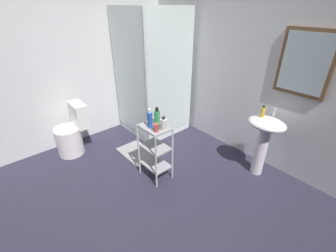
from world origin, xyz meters
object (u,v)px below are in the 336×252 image
toilet (72,134)px  bath_mat (137,153)px  pedestal_sink (264,135)px  storage_cart (155,148)px  shower_stall (153,106)px  body_wash_bottle_green (157,117)px  lotion_bottle_white (164,124)px  hand_soap_bottle (263,112)px  rinse_cup (156,128)px  shampoo_bottle_blue (150,120)px

toilet → bath_mat: (0.66, 0.69, -0.31)m
pedestal_sink → storage_cart: size_ratio=1.09×
shower_stall → body_wash_bottle_green: 1.23m
shower_stall → toilet: 1.36m
body_wash_bottle_green → shower_stall: bearing=145.5°
shower_stall → storage_cart: size_ratio=2.70×
shower_stall → pedestal_sink: (1.83, 0.34, 0.12)m
lotion_bottle_white → toilet: bearing=-155.3°
toilet → lotion_bottle_white: (1.38, 0.63, 0.50)m
shower_stall → lotion_bottle_white: 1.37m
shower_stall → toilet: bearing=-100.8°
body_wash_bottle_green → pedestal_sink: bearing=49.3°
hand_soap_bottle → lotion_bottle_white: hand_soap_bottle is taller
pedestal_sink → rinse_cup: bearing=-123.5°
toilet → lotion_bottle_white: 1.60m
hand_soap_bottle → rinse_cup: 1.31m
shower_stall → body_wash_bottle_green: bearing=-34.5°
shower_stall → hand_soap_bottle: bearing=11.2°
body_wash_bottle_green → lotion_bottle_white: bearing=-10.9°
toilet → shampoo_bottle_blue: size_ratio=3.24×
toilet → bath_mat: 1.01m
pedestal_sink → toilet: size_ratio=1.07×
lotion_bottle_white → pedestal_sink: bearing=55.7°
hand_soap_bottle → rinse_cup: (-0.66, -1.12, -0.09)m
toilet → storage_cart: toilet is taller
shampoo_bottle_blue → hand_soap_bottle: bearing=55.4°
hand_soap_bottle → rinse_cup: bearing=-120.4°
lotion_bottle_white → shower_stall: bearing=148.3°
storage_cart → hand_soap_bottle: bearing=54.8°
shampoo_bottle_blue → lotion_bottle_white: 0.17m
shower_stall → toilet: size_ratio=2.63×
storage_cart → body_wash_bottle_green: 0.40m
storage_cart → bath_mat: size_ratio=1.23×
toilet → lotion_bottle_white: size_ratio=4.47×
storage_cart → toilet: bearing=-154.3°
bath_mat → storage_cart: bearing=-8.9°
rinse_cup → shampoo_bottle_blue: bearing=178.0°
storage_cart → lotion_bottle_white: size_ratio=4.35×
toilet → shampoo_bottle_blue: 1.45m
shower_stall → storage_cart: bearing=-36.2°
shampoo_bottle_blue → body_wash_bottle_green: shampoo_bottle_blue is taller
pedestal_sink → body_wash_bottle_green: body_wash_bottle_green is taller
pedestal_sink → body_wash_bottle_green: size_ratio=3.73×
shower_stall → pedestal_sink: size_ratio=2.47×
pedestal_sink → rinse_cup: size_ratio=8.82×
pedestal_sink → storage_cart: (-0.84, -1.07, -0.14)m
shampoo_bottle_blue → lotion_bottle_white: shampoo_bottle_blue is taller
pedestal_sink → toilet: bearing=-141.3°
shampoo_bottle_blue → toilet: bearing=-155.8°
lotion_bottle_white → bath_mat: 1.08m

